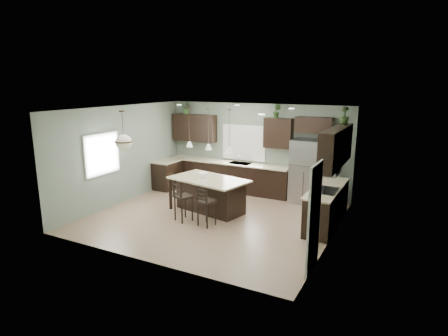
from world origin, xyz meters
TOP-DOWN VIEW (x-y plane):
  - ground at (0.00, 0.00)m, footprint 6.00×6.00m
  - pantry_door at (2.98, -1.55)m, footprint 0.04×0.82m
  - window_back at (-0.40, 2.73)m, footprint 1.35×0.02m
  - window_left at (-2.98, -0.80)m, footprint 0.02×1.10m
  - left_return_cabs at (-2.70, 1.70)m, footprint 0.60×0.90m
  - left_return_countertop at (-2.68, 1.70)m, footprint 0.66×0.96m
  - back_lower_cabs at (-0.85, 2.45)m, footprint 4.20×0.60m
  - back_countertop at (-0.85, 2.43)m, footprint 4.20×0.66m
  - sink_inset at (-0.40, 2.43)m, footprint 0.70×0.45m
  - faucet at (-0.40, 2.40)m, footprint 0.02×0.02m
  - back_upper_left at (-2.15, 2.58)m, footprint 1.55×0.34m
  - back_upper_right at (0.80, 2.58)m, footprint 0.85×0.34m
  - fridge_header at (1.85, 2.58)m, footprint 1.05×0.34m
  - right_lower_cabs at (2.70, 0.87)m, footprint 0.60×2.35m
  - right_countertop at (2.68, 0.87)m, footprint 0.66×2.35m
  - cooktop at (2.68, 0.60)m, footprint 0.58×0.75m
  - wall_oven_front at (2.40, 0.60)m, footprint 0.01×0.72m
  - right_upper_cabs at (2.83, 0.87)m, footprint 0.34×2.35m
  - microwave at (2.78, 0.60)m, footprint 0.40×0.75m
  - refrigerator at (1.78, 2.39)m, footprint 0.90×0.74m
  - kitchen_island at (-0.33, 0.34)m, footprint 2.27×1.59m
  - serving_dish at (-0.53, 0.39)m, footprint 0.24×0.24m
  - bar_stool_center at (-0.56, -0.55)m, footprint 0.51×0.51m
  - bar_stool_right at (0.13, -0.57)m, footprint 0.45×0.45m
  - pendant_left at (-1.01, 0.49)m, footprint 0.17×0.17m
  - pendant_center at (-0.33, 0.34)m, footprint 0.17×0.17m
  - pendant_right at (0.35, 0.19)m, footprint 0.17×0.17m
  - chandelier at (-1.64, -1.39)m, footprint 0.42×0.42m
  - plant_back_left at (-2.42, 2.55)m, footprint 0.36×0.32m
  - plant_back_right at (0.74, 2.55)m, footprint 0.23×0.18m
  - plant_right_wall at (2.80, 1.83)m, footprint 0.31×0.31m
  - room_shell at (0.00, 0.00)m, footprint 6.00×6.00m

SIDE VIEW (x-z plane):
  - ground at x=0.00m, z-range 0.00..0.00m
  - left_return_cabs at x=-2.70m, z-range 0.00..0.90m
  - back_lower_cabs at x=-0.85m, z-range 0.00..0.90m
  - right_lower_cabs at x=2.70m, z-range 0.00..0.90m
  - wall_oven_front at x=2.40m, z-range 0.15..0.75m
  - kitchen_island at x=-0.33m, z-range 0.00..0.92m
  - bar_stool_right at x=0.13m, z-range 0.00..1.03m
  - bar_stool_center at x=-0.56m, z-range 0.00..1.06m
  - left_return_countertop at x=-2.68m, z-range 0.90..0.94m
  - back_countertop at x=-0.85m, z-range 0.90..0.94m
  - right_countertop at x=2.68m, z-range 0.90..0.94m
  - refrigerator at x=1.78m, z-range 0.00..1.85m
  - sink_inset at x=-0.40m, z-range 0.93..0.94m
  - cooktop at x=2.68m, z-range 0.93..0.95m
  - serving_dish at x=-0.53m, z-range 0.92..1.06m
  - pantry_door at x=2.98m, z-range 0.00..2.04m
  - faucet at x=-0.40m, z-range 0.94..1.22m
  - window_back at x=-0.40m, z-range 1.05..2.05m
  - window_left at x=-2.98m, z-range 1.05..2.05m
  - microwave at x=2.78m, z-range 1.35..1.75m
  - room_shell at x=0.00m, z-range -1.30..4.70m
  - back_upper_left at x=-2.15m, z-range 1.50..2.40m
  - back_upper_right at x=0.80m, z-range 1.50..2.40m
  - right_upper_cabs at x=2.83m, z-range 1.50..2.40m
  - fridge_header at x=1.85m, z-range 2.02..2.48m
  - pendant_left at x=-1.01m, z-range 1.70..2.80m
  - pendant_center at x=-0.33m, z-range 1.70..2.80m
  - pendant_right at x=0.35m, z-range 1.70..2.80m
  - chandelier at x=-1.64m, z-range 1.86..2.80m
  - plant_back_left at x=-2.42m, z-range 2.40..2.79m
  - plant_back_right at x=0.74m, z-range 2.40..2.81m
  - plant_right_wall at x=2.80m, z-range 2.40..2.83m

